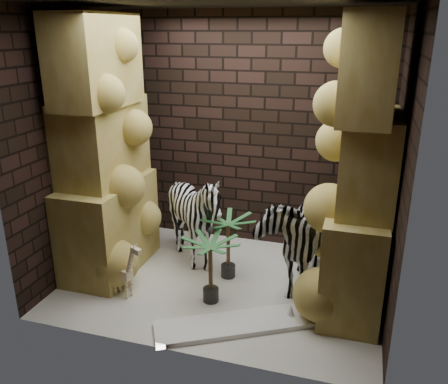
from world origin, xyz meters
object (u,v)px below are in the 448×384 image
(zebra_left, at_px, (195,222))
(giraffe_toy, at_px, (122,267))
(zebra_right, at_px, (294,228))
(palm_front, at_px, (228,247))
(palm_back, at_px, (211,270))
(surfboard, at_px, (236,324))

(zebra_left, relative_size, giraffe_toy, 1.80)
(zebra_left, bearing_deg, giraffe_toy, -120.01)
(zebra_right, height_order, zebra_left, zebra_right)
(zebra_left, height_order, giraffe_toy, zebra_left)
(giraffe_toy, xyz_separation_m, palm_front, (0.99, 0.72, 0.04))
(giraffe_toy, bearing_deg, zebra_left, 77.14)
(zebra_left, distance_m, palm_back, 0.87)
(zebra_left, bearing_deg, palm_back, -59.12)
(zebra_right, relative_size, giraffe_toy, 2.02)
(zebra_right, distance_m, zebra_left, 1.22)
(zebra_left, relative_size, palm_front, 1.62)
(palm_back, bearing_deg, giraffe_toy, -169.88)
(palm_back, relative_size, surfboard, 0.46)
(giraffe_toy, xyz_separation_m, palm_back, (0.95, 0.17, 0.02))
(zebra_left, relative_size, surfboard, 0.78)
(giraffe_toy, relative_size, palm_front, 0.90)
(zebra_right, bearing_deg, giraffe_toy, -155.08)
(zebra_right, distance_m, surfboard, 1.24)
(palm_front, xyz_separation_m, surfboard, (0.35, -0.91, -0.36))
(palm_front, bearing_deg, palm_back, -93.21)
(zebra_left, xyz_separation_m, palm_front, (0.47, -0.18, -0.18))
(zebra_right, xyz_separation_m, palm_front, (-0.74, -0.05, -0.32))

